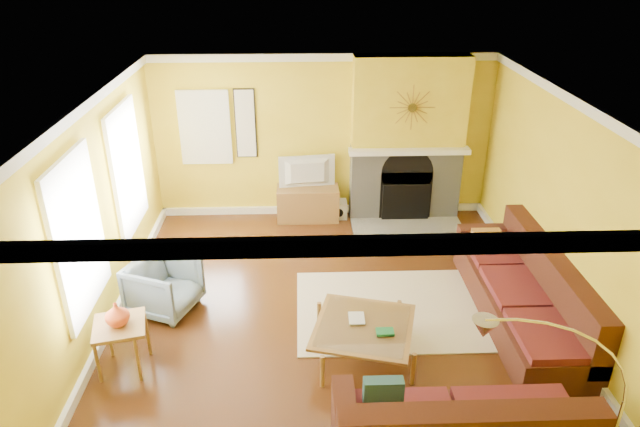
{
  "coord_description": "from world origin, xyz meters",
  "views": [
    {
      "loc": [
        -0.38,
        -5.92,
        4.29
      ],
      "look_at": [
        -0.15,
        0.4,
        1.22
      ],
      "focal_mm": 32.0,
      "sensor_mm": 36.0,
      "label": 1
    }
  ],
  "objects_px": {
    "armchair": "(164,286)",
    "side_table": "(123,346)",
    "sectional_sofa": "(453,317)",
    "coffee_table": "(363,340)",
    "arc_lamp": "(550,424)",
    "media_console": "(308,203)"
  },
  "relations": [
    {
      "from": "armchair",
      "to": "side_table",
      "type": "xyz_separation_m",
      "value": [
        -0.22,
        -1.1,
        -0.06
      ]
    },
    {
      "from": "sectional_sofa",
      "to": "coffee_table",
      "type": "bearing_deg",
      "value": -175.8
    },
    {
      "from": "armchair",
      "to": "arc_lamp",
      "type": "distance_m",
      "value": 4.72
    },
    {
      "from": "media_console",
      "to": "armchair",
      "type": "height_order",
      "value": "armchair"
    },
    {
      "from": "coffee_table",
      "to": "side_table",
      "type": "relative_size",
      "value": 1.82
    },
    {
      "from": "armchair",
      "to": "arc_lamp",
      "type": "height_order",
      "value": "arc_lamp"
    },
    {
      "from": "coffee_table",
      "to": "media_console",
      "type": "relative_size",
      "value": 1.04
    },
    {
      "from": "media_console",
      "to": "arc_lamp",
      "type": "xyz_separation_m",
      "value": [
        1.74,
        -5.54,
        0.69
      ]
    },
    {
      "from": "sectional_sofa",
      "to": "media_console",
      "type": "distance_m",
      "value": 3.81
    },
    {
      "from": "sectional_sofa",
      "to": "armchair",
      "type": "height_order",
      "value": "sectional_sofa"
    },
    {
      "from": "side_table",
      "to": "coffee_table",
      "type": "bearing_deg",
      "value": 2.48
    },
    {
      "from": "media_console",
      "to": "arc_lamp",
      "type": "relative_size",
      "value": 0.53
    },
    {
      "from": "coffee_table",
      "to": "media_console",
      "type": "distance_m",
      "value": 3.58
    },
    {
      "from": "coffee_table",
      "to": "armchair",
      "type": "xyz_separation_m",
      "value": [
        -2.41,
        0.98,
        0.14
      ]
    },
    {
      "from": "coffee_table",
      "to": "media_console",
      "type": "height_order",
      "value": "media_console"
    },
    {
      "from": "media_console",
      "to": "armchair",
      "type": "bearing_deg",
      "value": -126.0
    },
    {
      "from": "arc_lamp",
      "to": "armchair",
      "type": "bearing_deg",
      "value": 140.3
    },
    {
      "from": "sectional_sofa",
      "to": "armchair",
      "type": "xyz_separation_m",
      "value": [
        -3.43,
        0.91,
        -0.1
      ]
    },
    {
      "from": "sectional_sofa",
      "to": "coffee_table",
      "type": "height_order",
      "value": "sectional_sofa"
    },
    {
      "from": "side_table",
      "to": "arc_lamp",
      "type": "relative_size",
      "value": 0.3
    },
    {
      "from": "sectional_sofa",
      "to": "media_console",
      "type": "height_order",
      "value": "sectional_sofa"
    },
    {
      "from": "sectional_sofa",
      "to": "side_table",
      "type": "height_order",
      "value": "sectional_sofa"
    }
  ]
}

